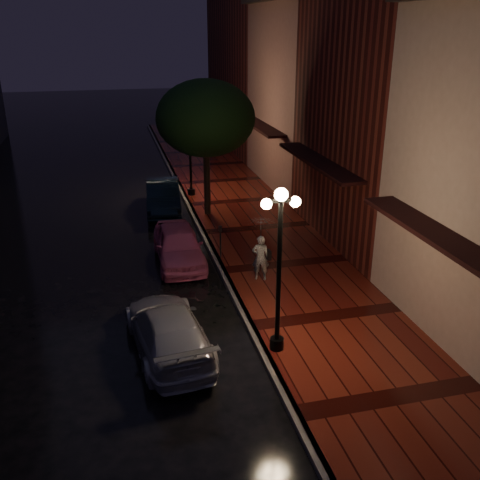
{
  "coord_description": "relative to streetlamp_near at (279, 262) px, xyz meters",
  "views": [
    {
      "loc": [
        -3.39,
        -16.22,
        7.89
      ],
      "look_at": [
        0.49,
        -0.47,
        1.4
      ],
      "focal_mm": 40.0,
      "sensor_mm": 36.0,
      "label": 1
    }
  ],
  "objects": [
    {
      "name": "ground",
      "position": [
        -0.35,
        5.0,
        -2.6
      ],
      "size": [
        120.0,
        120.0,
        0.0
      ],
      "primitive_type": "plane",
      "color": "black",
      "rests_on": "ground"
    },
    {
      "name": "sidewalk",
      "position": [
        1.9,
        5.0,
        -2.53
      ],
      "size": [
        4.5,
        60.0,
        0.15
      ],
      "primitive_type": "cube",
      "color": "#43100C",
      "rests_on": "ground"
    },
    {
      "name": "curb",
      "position": [
        -0.35,
        5.0,
        -2.53
      ],
      "size": [
        0.25,
        60.0,
        0.15
      ],
      "primitive_type": "cube",
      "color": "#595451",
      "rests_on": "ground"
    },
    {
      "name": "storefront_mid",
      "position": [
        6.65,
        7.0,
        2.9
      ],
      "size": [
        5.0,
        8.0,
        11.0
      ],
      "primitive_type": "cube",
      "color": "#511914",
      "rests_on": "ground"
    },
    {
      "name": "storefront_far",
      "position": [
        6.65,
        15.0,
        1.9
      ],
      "size": [
        5.0,
        8.0,
        9.0
      ],
      "primitive_type": "cube",
      "color": "#8C5951",
      "rests_on": "ground"
    },
    {
      "name": "storefront_extra",
      "position": [
        6.65,
        25.0,
        2.4
      ],
      "size": [
        5.0,
        12.0,
        10.0
      ],
      "primitive_type": "cube",
      "color": "#511914",
      "rests_on": "ground"
    },
    {
      "name": "streetlamp_near",
      "position": [
        0.0,
        0.0,
        0.0
      ],
      "size": [
        0.96,
        0.36,
        4.31
      ],
      "color": "black",
      "rests_on": "sidewalk"
    },
    {
      "name": "streetlamp_far",
      "position": [
        0.0,
        14.0,
        0.0
      ],
      "size": [
        0.96,
        0.36,
        4.31
      ],
      "color": "black",
      "rests_on": "sidewalk"
    },
    {
      "name": "street_tree",
      "position": [
        0.26,
        10.99,
        1.64
      ],
      "size": [
        4.16,
        4.16,
        5.8
      ],
      "color": "black",
      "rests_on": "sidewalk"
    },
    {
      "name": "pink_car",
      "position": [
        -1.67,
        6.33,
        -1.92
      ],
      "size": [
        1.63,
        3.99,
        1.36
      ],
      "primitive_type": "imported",
      "rotation": [
        0.0,
        0.0,
        -0.01
      ],
      "color": "#C8527E",
      "rests_on": "ground"
    },
    {
      "name": "navy_car",
      "position": [
        -1.55,
        12.33,
        -1.91
      ],
      "size": [
        1.83,
        4.3,
        1.38
      ],
      "primitive_type": "imported",
      "rotation": [
        0.0,
        0.0,
        -0.09
      ],
      "color": "black",
      "rests_on": "ground"
    },
    {
      "name": "silver_car",
      "position": [
        -2.7,
        0.78,
        -1.97
      ],
      "size": [
        2.22,
        4.51,
        1.26
      ],
      "primitive_type": "imported",
      "rotation": [
        0.0,
        0.0,
        3.25
      ],
      "color": "#A5A4AC",
      "rests_on": "ground"
    },
    {
      "name": "woman_with_umbrella",
      "position": [
        0.71,
        4.05,
        -1.04
      ],
      "size": [
        0.89,
        0.91,
        2.14
      ],
      "rotation": [
        0.0,
        0.0,
        2.8
      ],
      "color": "white",
      "rests_on": "sidewalk"
    },
    {
      "name": "parking_meter",
      "position": [
        -0.2,
        6.08,
        -1.72
      ],
      "size": [
        0.12,
        0.1,
        1.21
      ],
      "rotation": [
        0.0,
        0.0,
        0.13
      ],
      "color": "black",
      "rests_on": "sidewalk"
    }
  ]
}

